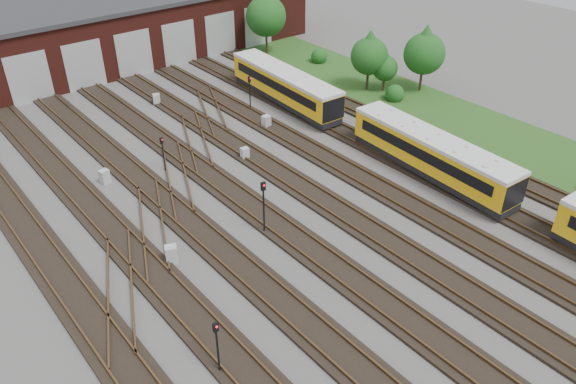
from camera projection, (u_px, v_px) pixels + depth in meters
ground at (364, 257)px, 31.87m from camera, size 120.00×120.00×0.00m
track_network at (355, 251)px, 32.10m from camera, size 30.40×70.00×0.33m
maintenance_shed at (78, 35)px, 56.14m from camera, size 51.00×12.50×6.35m
grass_verge at (434, 111)px, 48.51m from camera, size 8.00×55.00×0.05m
metro_train at (432, 154)px, 38.48m from camera, size 3.20×45.33×2.73m
signal_mast_0 at (217, 342)px, 23.98m from camera, size 0.24×0.22×3.06m
signal_mast_1 at (264, 201)px, 32.55m from camera, size 0.28×0.26×3.57m
signal_mast_2 at (163, 150)px, 39.12m from camera, size 0.25×0.23×2.61m
signal_mast_3 at (250, 88)px, 47.76m from camera, size 0.30×0.28×3.04m
relay_cabinet_0 at (171, 254)px, 31.19m from camera, size 0.81×0.75×1.08m
relay_cabinet_1 at (105, 177)px, 38.29m from camera, size 0.70×0.62×1.01m
relay_cabinet_2 at (245, 154)px, 41.13m from camera, size 0.61×0.53×0.94m
relay_cabinet_3 at (157, 99)px, 49.44m from camera, size 0.74×0.70×0.99m
relay_cabinet_4 at (266, 122)px, 45.52m from camera, size 0.69×0.60×1.06m
tree_0 at (266, 11)px, 58.84m from camera, size 4.25×4.25×7.04m
tree_1 at (370, 52)px, 50.71m from camera, size 3.41×3.41×5.64m
tree_2 at (425, 49)px, 50.29m from camera, size 3.73×3.73×6.18m
tree_3 at (385, 65)px, 51.02m from camera, size 2.33×2.33×3.86m
bush_1 at (395, 91)px, 50.07m from camera, size 1.71×1.71×1.71m
bush_2 at (319, 54)px, 58.41m from camera, size 1.68×1.68×1.68m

